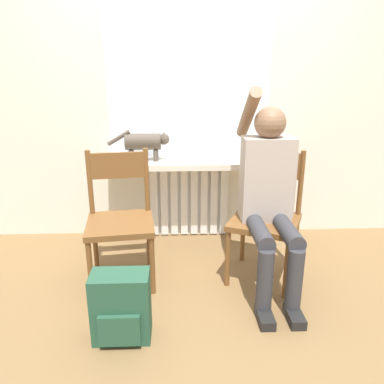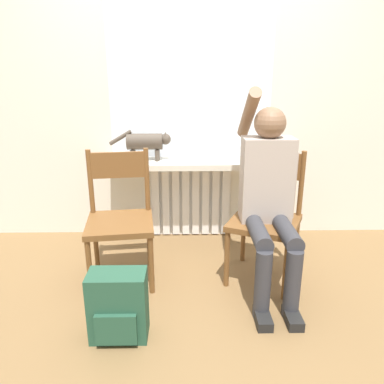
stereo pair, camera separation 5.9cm
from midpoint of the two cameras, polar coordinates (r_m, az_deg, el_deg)
name	(u,v)px [view 2 (the right image)]	position (r m, az deg, el deg)	size (l,w,h in m)	color
ground_plane	(194,308)	(2.50, 0.94, -17.25)	(12.00, 12.00, 0.00)	brown
wall_with_window	(190,82)	(3.27, 0.28, 16.37)	(7.00, 0.06, 2.70)	silver
radiator	(191,199)	(3.38, 0.29, -1.12)	(0.71, 0.08, 0.67)	white
windowsill	(191,163)	(3.17, 0.35, 4.38)	(1.42, 0.33, 0.05)	silver
window_glass	(190,78)	(3.24, 0.30, 16.94)	(1.36, 0.01, 1.32)	white
chair_left	(120,216)	(2.67, -10.31, -3.69)	(0.50, 0.50, 0.92)	brown
chair_right	(266,216)	(2.69, 11.85, -3.55)	(0.60, 0.60, 0.92)	brown
person	(269,192)	(2.51, 12.32, -0.01)	(0.36, 1.02, 1.35)	#333338
cat	(146,142)	(3.16, -6.43, 7.56)	(0.52, 0.13, 0.26)	#4C4238
backpack	(118,306)	(2.20, -10.39, -16.77)	(0.32, 0.21, 0.40)	#234C38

